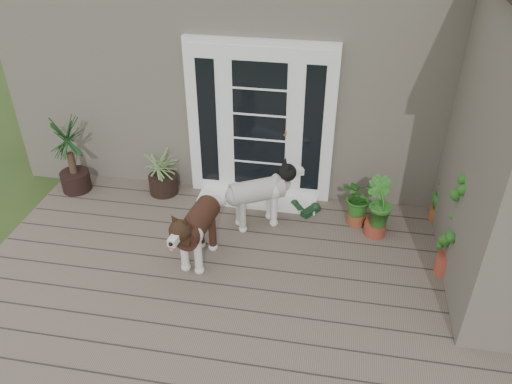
# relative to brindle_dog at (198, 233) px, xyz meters

# --- Properties ---
(deck) EXTENTS (6.20, 4.60, 0.12)m
(deck) POSITION_rel_brindle_dog_xyz_m (0.65, -0.70, -0.45)
(deck) COLOR #6B5B4C
(deck) RESTS_ON ground
(house_main) EXTENTS (7.40, 4.00, 3.10)m
(house_main) POSITION_rel_brindle_dog_xyz_m (0.65, 3.55, 1.04)
(house_main) COLOR #665E54
(house_main) RESTS_ON ground
(door_unit) EXTENTS (1.90, 0.14, 2.15)m
(door_unit) POSITION_rel_brindle_dog_xyz_m (0.45, 1.50, 0.69)
(door_unit) COLOR white
(door_unit) RESTS_ON deck
(door_step) EXTENTS (1.60, 0.40, 0.05)m
(door_step) POSITION_rel_brindle_dog_xyz_m (0.45, 1.30, -0.36)
(door_step) COLOR white
(door_step) RESTS_ON deck
(brindle_dog) EXTENTS (0.52, 0.98, 0.78)m
(brindle_dog) POSITION_rel_brindle_dog_xyz_m (0.00, 0.00, 0.00)
(brindle_dog) COLOR #3F2217
(brindle_dog) RESTS_ON deck
(white_dog) EXTENTS (0.97, 0.77, 0.74)m
(white_dog) POSITION_rel_brindle_dog_xyz_m (0.54, 0.79, -0.02)
(white_dog) COLOR silver
(white_dog) RESTS_ON deck
(spider_plant) EXTENTS (0.84, 0.84, 0.70)m
(spider_plant) POSITION_rel_brindle_dog_xyz_m (-0.87, 1.30, -0.04)
(spider_plant) COLOR #86A163
(spider_plant) RESTS_ON deck
(yucca) EXTENTS (0.97, 0.97, 1.09)m
(yucca) POSITION_rel_brindle_dog_xyz_m (-2.10, 1.15, 0.16)
(yucca) COLOR black
(yucca) RESTS_ON deck
(herb_a) EXTENTS (0.63, 0.63, 0.57)m
(herb_a) POSITION_rel_brindle_dog_xyz_m (1.78, 1.04, -0.10)
(herb_a) COLOR #225117
(herb_a) RESTS_ON deck
(herb_b) EXTENTS (0.53, 0.53, 0.57)m
(herb_b) POSITION_rel_brindle_dog_xyz_m (2.01, 0.85, -0.10)
(herb_b) COLOR #25631C
(herb_b) RESTS_ON deck
(herb_c) EXTENTS (0.37, 0.37, 0.57)m
(herb_c) POSITION_rel_brindle_dog_xyz_m (2.85, 1.30, -0.10)
(herb_c) COLOR #1D641C
(herb_c) RESTS_ON deck
(sapling) EXTENTS (0.58, 0.58, 1.63)m
(sapling) POSITION_rel_brindle_dog_xyz_m (2.81, 0.27, 0.43)
(sapling) COLOR #21611B
(sapling) RESTS_ON deck
(clog_left) EXTENTS (0.24, 0.28, 0.08)m
(clog_left) POSITION_rel_brindle_dog_xyz_m (1.01, 1.21, -0.35)
(clog_left) COLOR black
(clog_left) RESTS_ON deck
(clog_right) EXTENTS (0.31, 0.35, 0.10)m
(clog_right) POSITION_rel_brindle_dog_xyz_m (1.19, 1.14, -0.34)
(clog_right) COLOR black
(clog_right) RESTS_ON deck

